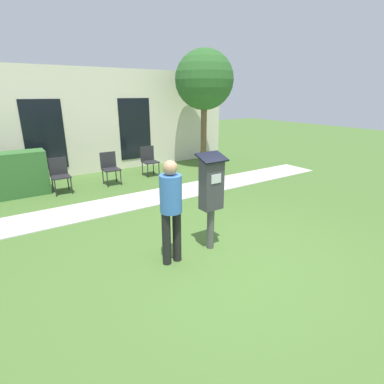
{
  "coord_description": "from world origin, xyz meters",
  "views": [
    {
      "loc": [
        -2.68,
        -3.05,
        2.45
      ],
      "look_at": [
        -0.33,
        0.48,
        1.05
      ],
      "focal_mm": 28.0,
      "sensor_mm": 36.0,
      "label": 1
    }
  ],
  "objects_px": {
    "outdoor_chair_left": "(60,173)",
    "outdoor_chair_right": "(149,159)",
    "person_standing": "(171,205)",
    "parking_meter": "(211,190)",
    "outdoor_chair_middle": "(110,166)"
  },
  "relations": [
    {
      "from": "outdoor_chair_left",
      "to": "outdoor_chair_right",
      "type": "bearing_deg",
      "value": -10.35
    },
    {
      "from": "parking_meter",
      "to": "outdoor_chair_middle",
      "type": "xyz_separation_m",
      "value": [
        -0.11,
        4.52,
        -0.49
      ]
    },
    {
      "from": "person_standing",
      "to": "outdoor_chair_middle",
      "type": "bearing_deg",
      "value": 63.58
    },
    {
      "from": "person_standing",
      "to": "parking_meter",
      "type": "bearing_deg",
      "value": -16.24
    },
    {
      "from": "outdoor_chair_middle",
      "to": "outdoor_chair_left",
      "type": "bearing_deg",
      "value": 167.36
    },
    {
      "from": "parking_meter",
      "to": "outdoor_chair_right",
      "type": "xyz_separation_m",
      "value": [
        1.22,
        4.77,
        -0.49
      ]
    },
    {
      "from": "outdoor_chair_right",
      "to": "person_standing",
      "type": "bearing_deg",
      "value": -94.72
    },
    {
      "from": "outdoor_chair_middle",
      "to": "outdoor_chair_right",
      "type": "xyz_separation_m",
      "value": [
        1.33,
        0.25,
        0.0
      ]
    },
    {
      "from": "person_standing",
      "to": "outdoor_chair_right",
      "type": "bearing_deg",
      "value": 49.3
    },
    {
      "from": "outdoor_chair_left",
      "to": "outdoor_chair_right",
      "type": "relative_size",
      "value": 1.0
    },
    {
      "from": "outdoor_chair_left",
      "to": "outdoor_chair_middle",
      "type": "height_order",
      "value": "same"
    },
    {
      "from": "outdoor_chair_middle",
      "to": "parking_meter",
      "type": "bearing_deg",
      "value": -102.91
    },
    {
      "from": "person_standing",
      "to": "outdoor_chair_left",
      "type": "height_order",
      "value": "person_standing"
    },
    {
      "from": "parking_meter",
      "to": "person_standing",
      "type": "xyz_separation_m",
      "value": [
        -0.75,
        -0.03,
        -0.09
      ]
    },
    {
      "from": "outdoor_chair_left",
      "to": "outdoor_chair_middle",
      "type": "distance_m",
      "value": 1.33
    }
  ]
}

